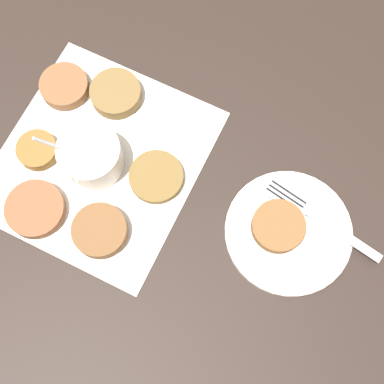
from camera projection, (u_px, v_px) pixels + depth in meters
ground_plane at (92, 149)px, 0.78m from camera, size 4.00×4.00×0.00m
napkin at (100, 160)px, 0.78m from camera, size 0.34×0.32×0.00m
sauce_bowl at (91, 157)px, 0.75m from camera, size 0.10×0.11×0.09m
fritter_0 at (116, 94)px, 0.79m from camera, size 0.08×0.08×0.02m
fritter_1 at (156, 177)px, 0.76m from camera, size 0.08×0.08×0.01m
fritter_2 at (64, 86)px, 0.80m from camera, size 0.07×0.07×0.02m
fritter_3 at (37, 150)px, 0.77m from camera, size 0.06×0.06×0.02m
fritter_4 at (35, 209)px, 0.74m from camera, size 0.08×0.08×0.02m
fritter_5 at (100, 231)px, 0.73m from camera, size 0.08×0.08×0.02m
serving_plate at (289, 232)px, 0.74m from camera, size 0.18×0.18×0.02m
fritter_on_plate at (278, 226)px, 0.72m from camera, size 0.07×0.07×0.02m
fork at (308, 211)px, 0.74m from camera, size 0.08×0.18×0.00m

